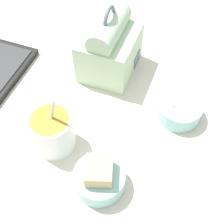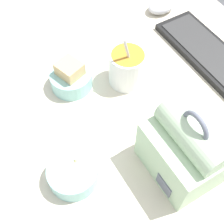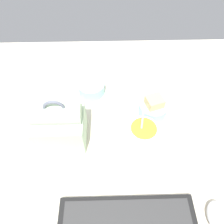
{
  "view_description": "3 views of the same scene",
  "coord_description": "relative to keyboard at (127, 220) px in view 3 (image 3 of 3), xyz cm",
  "views": [
    {
      "loc": [
        -41.97,
        -18.31,
        68.17
      ],
      "look_at": [
        0.68,
        -2.35,
        7.0
      ],
      "focal_mm": 50.0,
      "sensor_mm": 36.0,
      "label": 1
    },
    {
      "loc": [
        37.56,
        -24.23,
        70.21
      ],
      "look_at": [
        0.68,
        -2.35,
        7.0
      ],
      "focal_mm": 50.0,
      "sensor_mm": 36.0,
      "label": 2
    },
    {
      "loc": [
        1.97,
        48.13,
        72.94
      ],
      "look_at": [
        0.68,
        -2.35,
        7.0
      ],
      "focal_mm": 35.0,
      "sensor_mm": 36.0,
      "label": 3
    }
  ],
  "objects": [
    {
      "name": "desk_surface",
      "position": [
        2.87,
        -34.59,
        -2.02
      ],
      "size": [
        140.0,
        110.0,
        2.0
      ],
      "color": "beige",
      "rests_on": "ground"
    },
    {
      "name": "keyboard",
      "position": [
        0.0,
        0.0,
        0.0
      ],
      "size": [
        40.46,
        13.36,
        2.1
      ],
      "color": "black",
      "rests_on": "desk_surface"
    },
    {
      "name": "lunch_bag",
      "position": [
        21.9,
        -29.36,
        6.96
      ],
      "size": [
        17.2,
        14.5,
        20.95
      ],
      "color": "#B7D6AD",
      "rests_on": "desk_surface"
    },
    {
      "name": "soup_cup",
      "position": [
        -6.79,
        -26.03,
        4.24
      ],
      "size": [
        10.0,
        10.0,
        16.81
      ],
      "color": "white",
      "rests_on": "desk_surface"
    },
    {
      "name": "bento_bowl_sandwich",
      "position": [
        -12.92,
        -40.18,
        2.16
      ],
      "size": [
        11.39,
        11.39,
        8.52
      ],
      "color": "#93D1CC",
      "rests_on": "desk_surface"
    },
    {
      "name": "bento_bowl_snacks",
      "position": [
        12.0,
        -52.15,
        1.54
      ],
      "size": [
        11.41,
        11.41,
        5.74
      ],
      "color": "#93D1CC",
      "rests_on": "desk_surface"
    },
    {
      "name": "computer_mouse",
      "position": [
        -26.69,
        0.2,
        0.92
      ],
      "size": [
        6.77,
        9.57,
        3.87
      ],
      "color": "silver",
      "rests_on": "desk_surface"
    }
  ]
}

